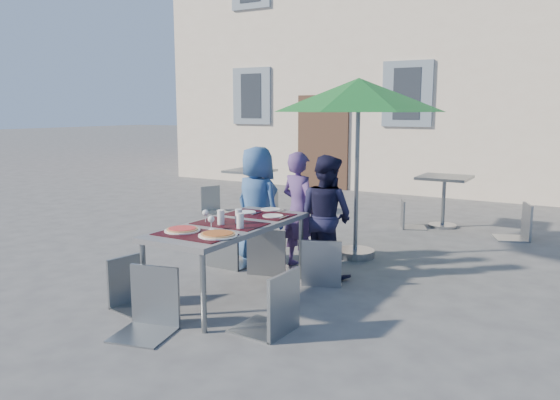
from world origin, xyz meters
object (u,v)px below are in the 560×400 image
Objects in this scene: pizza_near_left at (182,230)px; chair_4 at (273,263)px; dining_table at (230,229)px; child_1 at (299,210)px; bg_chair_r_0 at (265,188)px; cafe_table_1 at (444,190)px; chair_5 at (147,262)px; bg_chair_l_1 at (409,197)px; pizza_near_right at (218,234)px; child_2 at (326,216)px; bg_chair_l_0 at (213,184)px; child_0 at (257,205)px; patio_umbrella at (359,97)px; chair_1 at (269,222)px; chair_0 at (227,216)px; bg_chair_r_1 at (521,199)px; chair_2 at (323,233)px; chair_3 at (131,253)px.

chair_4 is (1.02, -0.05, -0.16)m from pizza_near_left.
dining_table is 0.54m from pizza_near_left.
bg_chair_r_0 is (-1.75, 2.04, -0.12)m from child_1.
cafe_table_1 reaches higher than dining_table.
bg_chair_l_1 is at bearing 82.77° from chair_5.
dining_table is at bearing 114.48° from pizza_near_right.
pizza_near_right is 4.25m from bg_chair_r_0.
pizza_near_left is 0.24× the size of child_2.
bg_chair_l_0 is (-3.08, 2.36, -0.18)m from child_1.
child_0 is 0.64× the size of patio_umbrella.
chair_1 is at bearing -116.25° from patio_umbrella.
cafe_table_1 is (0.50, 3.30, -0.09)m from child_2.
pizza_near_right is 0.16× the size of patio_umbrella.
chair_0 reaches higher than bg_chair_r_1.
bg_chair_r_0 reaches higher than pizza_near_left.
chair_4 is (0.84, -0.56, -0.09)m from dining_table.
child_2 is 0.61× the size of patio_umbrella.
bg_chair_r_0 is (-2.28, 2.48, 0.01)m from chair_2.
child_1 is 1.35× the size of chair_4.
child_0 is 2.23m from chair_4.
pizza_near_left is at bearing 113.71° from child_0.
chair_5 is 0.46× the size of patio_umbrella.
child_1 reaches higher than chair_4.
cafe_table_1 is at bearing 72.76° from chair_1.
chair_1 reaches higher than pizza_near_left.
dining_table is 0.87m from chair_1.
chair_2 is 3.37m from bg_chair_r_0.
chair_4 is at bearing -47.54° from bg_chair_l_0.
child_1 is 0.44m from chair_1.
chair_0 is at bearing -130.65° from bg_chair_r_1.
bg_chair_l_0 is 1.08× the size of cafe_table_1.
chair_3 is 0.40× the size of patio_umbrella.
pizza_near_right is 0.25× the size of child_0.
patio_umbrella is at bearing -30.42° from bg_chair_r_0.
chair_5 is at bearing -100.76° from patio_umbrella.
chair_1 is 1.93m from patio_umbrella.
bg_chair_l_1 is (0.74, 4.59, -0.28)m from pizza_near_left.
child_2 is 3.46m from bg_chair_r_1.
chair_2 reaches higher than pizza_near_left.
chair_2 is 1.08× the size of bg_chair_l_0.
chair_3 is at bearing -61.63° from bg_chair_l_0.
chair_5 is 3.46m from patio_umbrella.
chair_3 is at bearing -120.22° from bg_chair_r_1.
chair_2 is at bearing -1.22° from chair_0.
chair_1 is 1.70m from chair_4.
chair_4 reaches higher than pizza_near_right.
child_2 is 1.71m from chair_4.
bg_chair_l_0 is at bearing 127.95° from pizza_near_right.
chair_5 is (-0.72, -1.89, 0.05)m from chair_2.
chair_5 is 1.16× the size of bg_chair_l_0.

